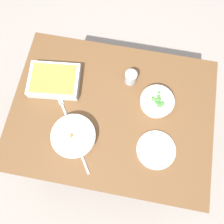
# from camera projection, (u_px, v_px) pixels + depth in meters

# --- Properties ---
(ground_plane) EXTENTS (6.00, 6.00, 0.00)m
(ground_plane) POSITION_uv_depth(u_px,v_px,m) (112.00, 135.00, 2.02)
(ground_plane) COLOR #9E9389
(dining_table) EXTENTS (1.20, 0.90, 0.74)m
(dining_table) POSITION_uv_depth(u_px,v_px,m) (112.00, 116.00, 1.39)
(dining_table) COLOR brown
(dining_table) RESTS_ON ground_plane
(stew_bowl) EXTENTS (0.25, 0.25, 0.06)m
(stew_bowl) POSITION_uv_depth(u_px,v_px,m) (74.00, 136.00, 1.23)
(stew_bowl) COLOR white
(stew_bowl) RESTS_ON dining_table
(broccoli_bowl) EXTENTS (0.20, 0.20, 0.06)m
(broccoli_bowl) POSITION_uv_depth(u_px,v_px,m) (157.00, 101.00, 1.29)
(broccoli_bowl) COLOR white
(broccoli_bowl) RESTS_ON dining_table
(baking_dish) EXTENTS (0.32, 0.25, 0.06)m
(baking_dish) POSITION_uv_depth(u_px,v_px,m) (54.00, 80.00, 1.33)
(baking_dish) COLOR silver
(baking_dish) RESTS_ON dining_table
(drink_cup) EXTENTS (0.07, 0.07, 0.08)m
(drink_cup) POSITION_uv_depth(u_px,v_px,m) (131.00, 78.00, 1.33)
(drink_cup) COLOR #B2BCC6
(drink_cup) RESTS_ON dining_table
(side_plate) EXTENTS (0.22, 0.22, 0.01)m
(side_plate) POSITION_uv_depth(u_px,v_px,m) (156.00, 150.00, 1.24)
(side_plate) COLOR white
(side_plate) RESTS_ON dining_table
(spoon_by_stew) EXTENTS (0.11, 0.16, 0.01)m
(spoon_by_stew) POSITION_uv_depth(u_px,v_px,m) (81.00, 155.00, 1.23)
(spoon_by_stew) COLOR silver
(spoon_by_stew) RESTS_ON dining_table
(fork_on_table) EXTENTS (0.11, 0.16, 0.01)m
(fork_on_table) POSITION_uv_depth(u_px,v_px,m) (64.00, 109.00, 1.31)
(fork_on_table) COLOR silver
(fork_on_table) RESTS_ON dining_table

